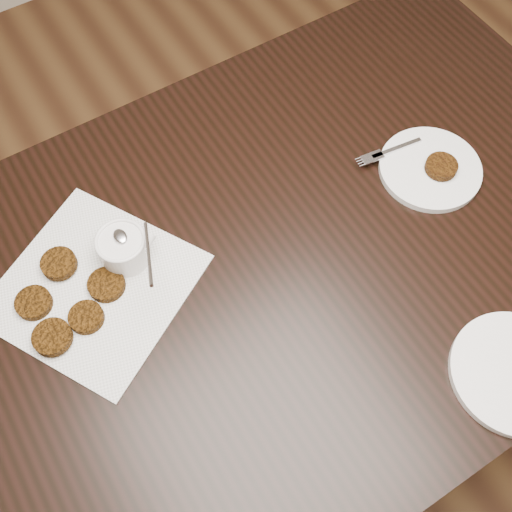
{
  "coord_description": "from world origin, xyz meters",
  "views": [
    {
      "loc": [
        -0.26,
        -0.25,
        1.67
      ],
      "look_at": [
        -0.01,
        0.15,
        0.8
      ],
      "focal_mm": 42.47,
      "sensor_mm": 36.0,
      "label": 1
    }
  ],
  "objects_px": {
    "plate_with_patty": "(431,166)",
    "napkin": "(95,287)",
    "table": "(272,335)",
    "sauce_ramekin": "(119,239)"
  },
  "relations": [
    {
      "from": "table",
      "to": "plate_with_patty",
      "type": "bearing_deg",
      "value": 0.52
    },
    {
      "from": "table",
      "to": "napkin",
      "type": "height_order",
      "value": "napkin"
    },
    {
      "from": "napkin",
      "to": "plate_with_patty",
      "type": "distance_m",
      "value": 0.64
    },
    {
      "from": "table",
      "to": "sauce_ramekin",
      "type": "height_order",
      "value": "sauce_ramekin"
    },
    {
      "from": "plate_with_patty",
      "to": "sauce_ramekin",
      "type": "bearing_deg",
      "value": 166.7
    },
    {
      "from": "table",
      "to": "sauce_ramekin",
      "type": "distance_m",
      "value": 0.51
    },
    {
      "from": "plate_with_patty",
      "to": "napkin",
      "type": "bearing_deg",
      "value": 170.1
    },
    {
      "from": "napkin",
      "to": "plate_with_patty",
      "type": "bearing_deg",
      "value": -9.9
    },
    {
      "from": "napkin",
      "to": "sauce_ramekin",
      "type": "bearing_deg",
      "value": 17.73
    },
    {
      "from": "table",
      "to": "napkin",
      "type": "distance_m",
      "value": 0.49
    }
  ]
}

